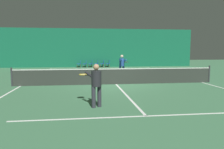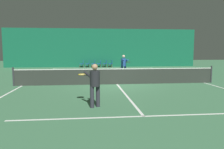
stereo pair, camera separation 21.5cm
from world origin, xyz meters
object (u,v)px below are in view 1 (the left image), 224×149
(tennis_net, at_px, (116,76))
(courtside_chair_1, at_px, (85,63))
(player_far, at_px, (122,64))
(courtside_chair_0, at_px, (79,63))
(courtside_chair_3, at_px, (97,63))
(courtside_chair_5, at_px, (108,63))
(courtside_chair_2, at_px, (91,63))
(player_near, at_px, (96,82))
(courtside_chair_4, at_px, (102,63))

(tennis_net, distance_m, courtside_chair_1, 13.16)
(player_far, height_order, courtside_chair_1, player_far)
(courtside_chair_0, bearing_deg, player_far, 19.49)
(courtside_chair_1, height_order, courtside_chair_3, same)
(tennis_net, relative_size, courtside_chair_5, 14.29)
(courtside_chair_2, bearing_deg, player_near, -1.31)
(courtside_chair_2, bearing_deg, courtside_chair_3, 90.00)
(tennis_net, height_order, courtside_chair_3, tennis_net)
(player_near, bearing_deg, courtside_chair_5, -36.52)
(player_near, xyz_separation_m, courtside_chair_2, (0.41, 18.15, -0.42))
(courtside_chair_3, bearing_deg, courtside_chair_1, -90.00)
(player_far, bearing_deg, player_near, -25.16)
(player_near, bearing_deg, courtside_chair_1, -27.98)
(courtside_chair_2, relative_size, courtside_chair_4, 1.00)
(courtside_chair_0, relative_size, courtside_chair_5, 1.00)
(tennis_net, xyz_separation_m, courtside_chair_5, (0.96, 13.04, -0.03))
(player_far, xyz_separation_m, courtside_chair_0, (-3.40, 9.59, -0.49))
(player_near, height_order, courtside_chair_4, player_near)
(player_near, relative_size, courtside_chair_4, 1.85)
(tennis_net, xyz_separation_m, courtside_chair_2, (-1.08, 13.04, -0.03))
(courtside_chair_1, distance_m, courtside_chair_3, 1.36)
(courtside_chair_3, bearing_deg, courtside_chair_5, 90.00)
(player_near, relative_size, player_far, 0.93)
(courtside_chair_1, xyz_separation_m, courtside_chair_4, (2.04, 0.00, 0.00))
(courtside_chair_1, bearing_deg, courtside_chair_0, -90.00)
(tennis_net, xyz_separation_m, courtside_chair_1, (-1.76, 13.04, -0.03))
(player_far, xyz_separation_m, courtside_chair_4, (-0.68, 9.59, -0.49))
(player_far, relative_size, courtside_chair_1, 2.00)
(player_near, height_order, courtside_chair_3, player_near)
(tennis_net, height_order, player_far, player_far)
(player_far, bearing_deg, courtside_chair_5, 170.78)
(courtside_chair_4, xyz_separation_m, courtside_chair_5, (0.68, 0.00, 0.00))
(tennis_net, distance_m, player_near, 5.33)
(player_far, height_order, courtside_chair_5, player_far)
(courtside_chair_3, bearing_deg, courtside_chair_4, 90.00)
(courtside_chair_2, height_order, courtside_chair_5, same)
(tennis_net, bearing_deg, player_far, 74.46)
(courtside_chair_2, xyz_separation_m, courtside_chair_3, (0.68, 0.00, 0.00))
(tennis_net, bearing_deg, courtside_chair_1, 97.67)
(player_near, xyz_separation_m, courtside_chair_4, (1.77, 18.15, -0.42))
(tennis_net, distance_m, courtside_chair_4, 13.05)
(tennis_net, height_order, courtside_chair_2, tennis_net)
(player_far, xyz_separation_m, courtside_chair_3, (-1.36, 9.59, -0.49))
(courtside_chair_3, relative_size, courtside_chair_5, 1.00)
(courtside_chair_4, relative_size, courtside_chair_5, 1.00)
(player_far, relative_size, courtside_chair_3, 2.00)
(courtside_chair_4, height_order, courtside_chair_5, same)
(tennis_net, distance_m, courtside_chair_2, 13.09)
(player_near, relative_size, courtside_chair_0, 1.85)
(courtside_chair_2, distance_m, courtside_chair_5, 2.04)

